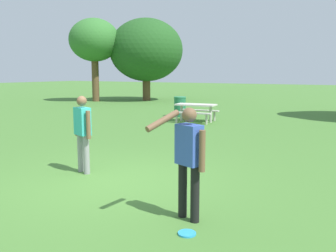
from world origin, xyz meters
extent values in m
plane|color=#447530|center=(0.00, 0.00, 0.00)|extent=(120.00, 120.00, 0.00)
cylinder|color=gray|center=(-1.02, 0.24, 0.41)|extent=(0.13, 0.13, 0.82)
cylinder|color=gray|center=(-0.77, 0.15, 0.41)|extent=(0.13, 0.13, 0.82)
cube|color=#33B2AD|center=(-0.90, 0.20, 1.11)|extent=(0.43, 0.34, 0.58)
sphere|color=brown|center=(-0.90, 0.20, 1.53)|extent=(0.21, 0.21, 0.21)
cylinder|color=brown|center=(-1.14, 0.29, 1.06)|extent=(0.09, 0.09, 0.58)
cylinder|color=brown|center=(-0.65, 0.11, 1.06)|extent=(0.09, 0.09, 0.58)
cylinder|color=black|center=(2.29, -0.96, 0.41)|extent=(0.13, 0.13, 0.82)
cylinder|color=black|center=(2.05, -0.88, 0.41)|extent=(0.13, 0.13, 0.82)
cube|color=#3856B7|center=(2.17, -0.92, 1.11)|extent=(0.43, 0.34, 0.58)
sphere|color=brown|center=(2.17, -0.92, 1.53)|extent=(0.21, 0.21, 0.21)
cylinder|color=brown|center=(2.42, -1.01, 1.06)|extent=(0.09, 0.09, 0.58)
cylinder|color=brown|center=(1.83, -1.09, 1.45)|extent=(0.28, 0.57, 0.28)
cylinder|color=#2D9EDB|center=(2.38, -1.39, 0.01)|extent=(0.24, 0.24, 0.03)
cube|color=beige|center=(-2.32, 8.66, 0.74)|extent=(1.78, 0.95, 0.06)
cube|color=#B6B2A8|center=(-2.25, 8.08, 0.44)|extent=(1.72, 0.45, 0.05)
cube|color=#B6B2A8|center=(-2.38, 9.23, 0.44)|extent=(1.72, 0.45, 0.05)
cylinder|color=#B6B2A8|center=(-2.98, 8.58, 0.35)|extent=(0.11, 0.11, 0.71)
cylinder|color=#B6B2A8|center=(-2.91, 8.01, 0.21)|extent=(0.09, 0.09, 0.41)
cylinder|color=#B6B2A8|center=(-3.04, 9.16, 0.21)|extent=(0.09, 0.09, 0.41)
cylinder|color=#B6B2A8|center=(-1.66, 8.73, 0.35)|extent=(0.11, 0.11, 0.71)
cylinder|color=#B6B2A8|center=(-1.59, 8.16, 0.21)|extent=(0.09, 0.09, 0.41)
cylinder|color=#B6B2A8|center=(-1.73, 9.31, 0.21)|extent=(0.09, 0.09, 0.41)
cylinder|color=#237047|center=(-3.79, 9.96, 0.45)|extent=(0.56, 0.56, 0.90)
cylinder|color=#2E8657|center=(-3.79, 9.96, 0.93)|extent=(0.59, 0.59, 0.06)
cylinder|color=brown|center=(-13.49, 15.06, 1.70)|extent=(0.50, 0.50, 3.41)
ellipsoid|color=#33702D|center=(-13.49, 15.06, 4.40)|extent=(3.60, 3.60, 3.06)
cylinder|color=brown|center=(-10.71, 17.57, 1.12)|extent=(0.58, 0.58, 2.25)
ellipsoid|color=#21511E|center=(-10.71, 17.57, 3.74)|extent=(5.42, 5.42, 4.60)
camera|label=1|loc=(4.46, -5.48, 2.13)|focal=39.08mm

